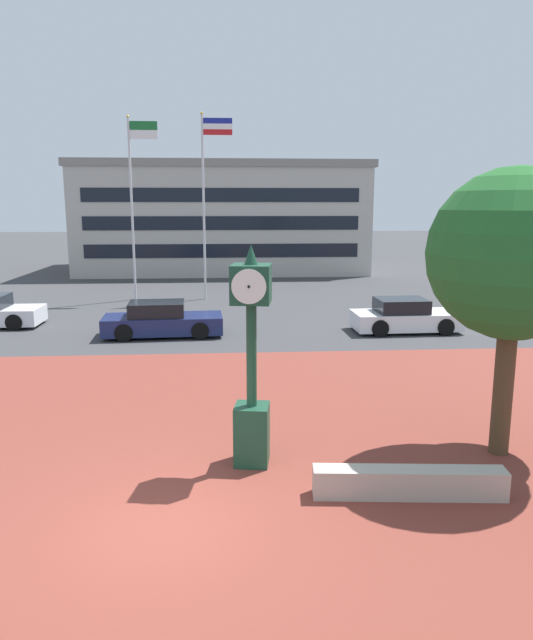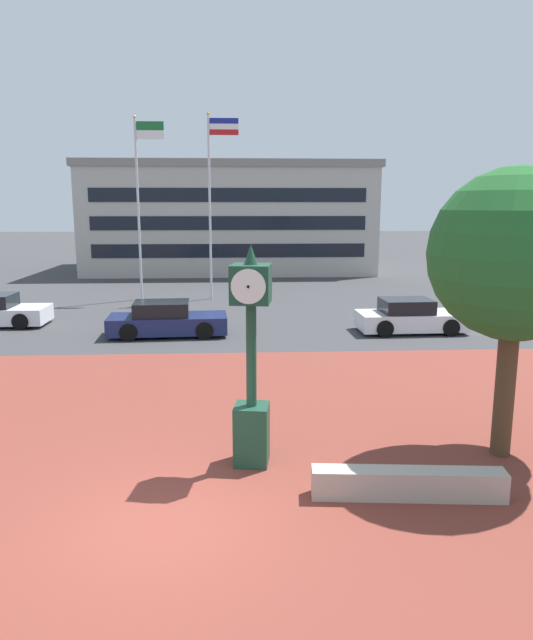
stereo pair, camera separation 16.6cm
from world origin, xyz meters
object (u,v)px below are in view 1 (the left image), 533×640
object	(u,v)px
flagpole_secondary	(206,194)
plaza_tree	(520,258)
street_clock	(252,366)
car_street_far	(404,317)
car_street_mid	(162,321)
civic_building	(223,217)
flagpole_primary	(134,196)

from	to	relation	value
flagpole_secondary	plaza_tree	bearing A→B (deg)	-71.73
street_clock	flagpole_secondary	world-z (taller)	flagpole_secondary
car_street_far	flagpole_secondary	xyz separation A→B (m)	(-7.77, 8.44, 4.75)
plaza_tree	flagpole_secondary	distance (m)	20.59
plaza_tree	car_street_mid	bearing A→B (deg)	125.86
plaza_tree	car_street_far	size ratio (longest dim) A/B	1.35
plaza_tree	car_street_mid	world-z (taller)	plaza_tree
street_clock	car_street_far	bearing A→B (deg)	69.39
car_street_far	civic_building	distance (m)	24.42
civic_building	flagpole_primary	bearing A→B (deg)	-106.36
plaza_tree	flagpole_primary	distance (m)	21.96
plaza_tree	car_street_mid	size ratio (longest dim) A/B	1.24
street_clock	flagpole_secondary	bearing A→B (deg)	102.85
street_clock	plaza_tree	world-z (taller)	plaza_tree
car_street_far	flagpole_secondary	distance (m)	12.42
street_clock	flagpole_primary	world-z (taller)	flagpole_primary
flagpole_primary	plaza_tree	bearing A→B (deg)	-62.82
street_clock	civic_building	distance (m)	34.52
plaza_tree	flagpole_secondary	bearing A→B (deg)	108.27
plaza_tree	car_street_far	distance (m)	11.60
plaza_tree	car_street_mid	distance (m)	13.87
car_street_mid	civic_building	distance (m)	23.61
street_clock	flagpole_primary	bearing A→B (deg)	112.94
street_clock	flagpole_secondary	size ratio (longest dim) A/B	0.44
plaza_tree	flagpole_primary	bearing A→B (deg)	117.18
street_clock	car_street_far	xyz separation A→B (m)	(6.37, 11.30, -1.33)
plaza_tree	flagpole_primary	size ratio (longest dim) A/B	0.61
street_clock	car_street_far	size ratio (longest dim) A/B	1.01
plaza_tree	street_clock	bearing A→B (deg)	-177.22
flagpole_secondary	flagpole_primary	bearing A→B (deg)	180.00
street_clock	car_street_mid	xyz separation A→B (m)	(-2.86, 11.18, -1.33)
plaza_tree	civic_building	distance (m)	34.68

